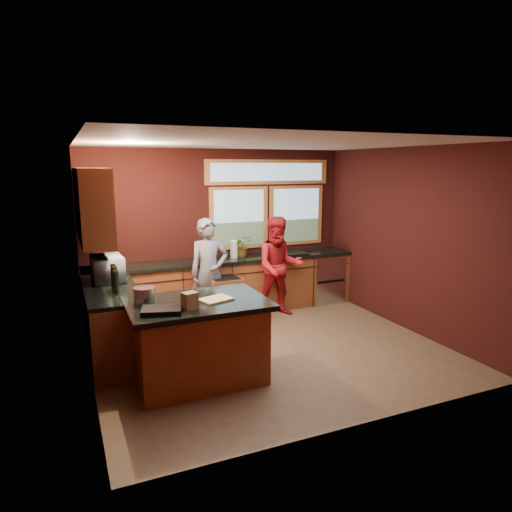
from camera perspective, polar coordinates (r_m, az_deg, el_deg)
floor at (r=6.27m, az=1.62°, el=-11.54°), size 4.50×4.50×0.00m
room_shell at (r=5.90m, az=-4.90°, el=5.08°), size 4.52×4.02×2.71m
back_counter at (r=7.68m, az=-2.35°, el=-3.58°), size 4.50×0.64×0.93m
left_counter at (r=6.42m, az=-17.85°, el=-7.11°), size 0.64×2.30×0.93m
island at (r=5.30m, az=-7.22°, el=-10.43°), size 1.55×1.05×0.95m
person_grey at (r=6.97m, az=-5.88°, el=-2.08°), size 0.61×0.40×1.66m
person_red at (r=7.42m, az=2.91°, el=-1.33°), size 0.92×0.79×1.63m
microwave at (r=6.34m, az=-18.00°, el=-1.48°), size 0.42×0.60×0.33m
potted_plant at (r=7.63m, az=-1.78°, el=1.26°), size 0.32×0.28×0.35m
paper_towel at (r=7.53m, az=-2.79°, el=0.84°), size 0.12×0.12×0.28m
cutting_board at (r=5.15m, az=-5.05°, el=-5.41°), size 0.41×0.35×0.02m
stock_pot at (r=5.15m, az=-13.75°, el=-4.78°), size 0.24×0.24×0.18m
paper_bag at (r=4.85m, az=-8.27°, el=-5.56°), size 0.18×0.16×0.18m
black_tray at (r=4.81m, az=-11.72°, el=-6.65°), size 0.46×0.38×0.05m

